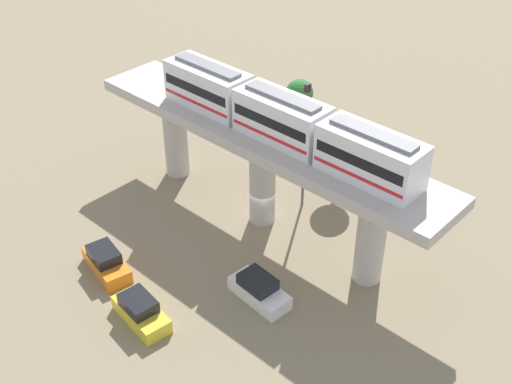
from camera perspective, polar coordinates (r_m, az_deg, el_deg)
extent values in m
plane|color=#84755B|center=(48.70, 0.54, -2.39)|extent=(120.00, 120.00, 0.00)
cylinder|color=#B7B2AA|center=(42.23, 10.03, -3.93)|extent=(1.90, 1.90, 6.81)
cylinder|color=#B7B2AA|center=(46.71, 0.56, 0.93)|extent=(1.90, 1.90, 6.81)
cylinder|color=#B7B2AA|center=(52.50, -7.05, 4.82)|extent=(1.90, 1.90, 6.81)
cube|color=#B7B2AA|center=(44.69, 0.59, 4.98)|extent=(5.20, 28.85, 0.80)
cube|color=silver|center=(39.27, 9.98, 3.02)|extent=(2.60, 6.60, 3.00)
cube|color=black|center=(39.14, 10.02, 3.33)|extent=(2.64, 6.07, 0.70)
cube|color=red|center=(39.67, 9.88, 2.10)|extent=(2.64, 6.34, 0.24)
cube|color=slate|center=(38.45, 10.22, 5.06)|extent=(1.10, 5.61, 0.24)
cube|color=silver|center=(42.79, 2.29, 6.41)|extent=(2.60, 6.60, 3.00)
cube|color=black|center=(42.67, 2.30, 6.70)|extent=(2.64, 6.07, 0.70)
cube|color=red|center=(43.16, 2.27, 5.53)|extent=(2.64, 6.34, 0.24)
cube|color=slate|center=(42.04, 2.34, 8.34)|extent=(1.10, 5.61, 0.24)
cube|color=silver|center=(47.08, -4.20, 9.14)|extent=(2.60, 6.60, 3.00)
cube|color=black|center=(46.97, -4.21, 9.42)|extent=(2.64, 6.07, 0.70)
cube|color=red|center=(47.41, -4.16, 8.33)|extent=(2.64, 6.34, 0.24)
cube|color=slate|center=(46.40, -4.28, 10.94)|extent=(1.10, 5.61, 0.24)
cube|color=orange|center=(45.07, -12.91, -6.26)|extent=(2.66, 4.49, 1.00)
cube|color=black|center=(44.61, -13.17, -5.32)|extent=(2.09, 2.60, 0.76)
cube|color=yellow|center=(41.25, -10.00, -10.50)|extent=(2.33, 4.40, 1.00)
cube|color=black|center=(40.73, -10.26, -9.53)|extent=(1.92, 2.49, 0.76)
cube|color=white|center=(41.98, 0.30, -8.83)|extent=(2.15, 4.34, 1.00)
cube|color=black|center=(41.45, 0.15, -7.85)|extent=(1.83, 2.43, 0.76)
cylinder|color=brown|center=(50.75, 7.03, 0.88)|extent=(0.36, 0.36, 2.64)
sphere|color=#38843D|center=(49.59, 7.20, 2.92)|extent=(2.95, 2.95, 2.95)
cylinder|color=brown|center=(59.45, 3.75, 6.77)|extent=(0.36, 0.36, 3.05)
sphere|color=#2D7233|center=(58.44, 3.83, 8.67)|extent=(2.44, 2.44, 2.44)
cylinder|color=#4C4C51|center=(47.59, 4.27, 3.53)|extent=(0.20, 0.20, 9.61)
cube|color=black|center=(45.14, 4.55, 9.07)|extent=(0.44, 0.28, 0.60)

